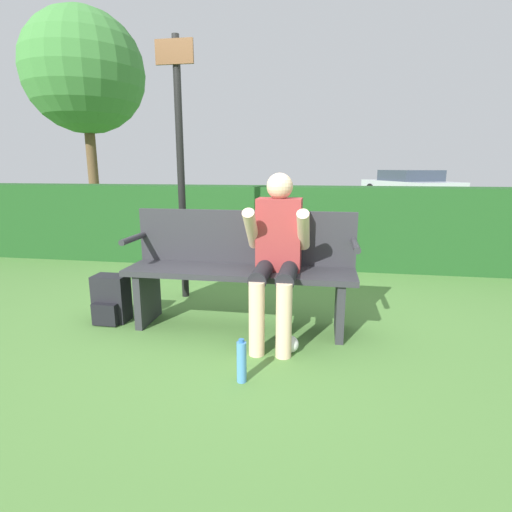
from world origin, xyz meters
TOP-DOWN VIEW (x-y plane):
  - ground_plane at (0.00, 0.00)m, footprint 40.00×40.00m
  - hedge_back at (0.00, 2.25)m, footprint 12.00×0.55m
  - park_bench at (0.00, 0.07)m, footprint 1.83×0.45m
  - person_seated at (0.31, -0.09)m, footprint 0.48×0.66m
  - backpack at (-1.11, -0.04)m, footprint 0.28×0.25m
  - water_bottle at (0.18, -0.82)m, footprint 0.06×0.06m
  - signpost at (-0.72, 0.71)m, footprint 0.35×0.09m
  - parked_car at (3.92, 13.59)m, footprint 3.38×4.63m
  - tree at (-4.92, 6.10)m, footprint 2.75×2.75m
  - litter_crumple at (0.44, -0.37)m, footprint 0.12×0.12m

SIDE VIEW (x-z plane):
  - ground_plane at x=0.00m, z-range 0.00..0.00m
  - litter_crumple at x=0.44m, z-range 0.00..0.12m
  - water_bottle at x=0.18m, z-range -0.01..0.27m
  - backpack at x=-1.11m, z-range -0.01..0.39m
  - park_bench at x=0.00m, z-range 0.03..0.97m
  - hedge_back at x=0.00m, z-range 0.00..1.04m
  - parked_car at x=3.92m, z-range -0.01..1.15m
  - person_seated at x=0.31m, z-range 0.07..1.32m
  - signpost at x=-0.72m, z-range 0.14..2.58m
  - tree at x=-4.92m, z-range 1.01..5.81m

